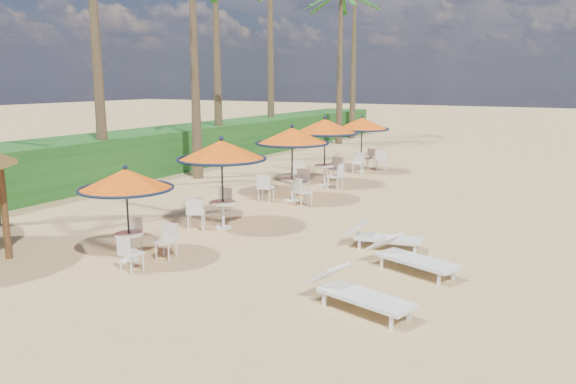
% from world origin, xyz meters
% --- Properties ---
extents(ground, '(160.00, 160.00, 0.00)m').
position_xyz_m(ground, '(0.00, 0.00, 0.00)').
color(ground, tan).
rests_on(ground, ground).
extents(scrub_hedge, '(3.00, 40.00, 1.80)m').
position_xyz_m(scrub_hedge, '(-13.50, 11.00, 0.90)').
color(scrub_hedge, '#194716').
rests_on(scrub_hedge, ground).
extents(station_0, '(2.09, 2.09, 2.18)m').
position_xyz_m(station_0, '(-5.13, -0.28, 1.59)').
color(station_0, black).
rests_on(station_0, ground).
extents(station_1, '(2.42, 2.42, 2.53)m').
position_xyz_m(station_1, '(-5.07, 3.04, 1.93)').
color(station_1, black).
rests_on(station_1, ground).
extents(station_2, '(2.46, 2.46, 2.56)m').
position_xyz_m(station_2, '(-5.10, 7.05, 1.87)').
color(station_2, black).
rests_on(station_2, ground).
extents(station_3, '(2.55, 2.55, 2.66)m').
position_xyz_m(station_3, '(-5.41, 10.15, 1.94)').
color(station_3, black).
rests_on(station_3, ground).
extents(station_4, '(2.38, 2.45, 2.49)m').
position_xyz_m(station_4, '(-5.35, 13.89, 1.82)').
color(station_4, black).
rests_on(station_4, ground).
extents(lounger_near, '(2.12, 1.12, 0.73)m').
position_xyz_m(lounger_near, '(0.32, -0.36, 0.34)').
color(lounger_near, white).
rests_on(lounger_near, ground).
extents(lounger_mid, '(2.12, 1.26, 0.73)m').
position_xyz_m(lounger_mid, '(0.50, 2.09, 0.34)').
color(lounger_mid, white).
rests_on(lounger_mid, ground).
extents(lounger_far, '(1.93, 0.90, 0.66)m').
position_xyz_m(lounger_far, '(-0.59, 3.35, 0.31)').
color(lounger_far, white).
rests_on(lounger_far, ground).
extents(palm_6, '(5.00, 5.00, 9.24)m').
position_xyz_m(palm_6, '(-10.83, 23.43, 8.44)').
color(palm_6, brown).
rests_on(palm_6, ground).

